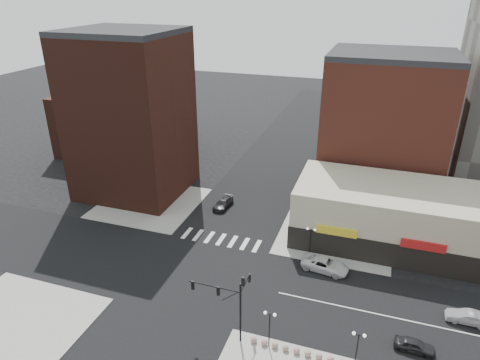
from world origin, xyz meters
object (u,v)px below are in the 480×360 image
(dark_sedan_north, at_px, (223,204))
(street_lamp_ne, at_px, (311,235))
(street_lamp_se_b, at_px, (358,342))
(silver_sedan, at_px, (467,317))
(traffic_signal, at_px, (232,297))
(white_suv, at_px, (325,265))
(street_lamp_se_a, at_px, (270,321))
(dark_sedan_east, at_px, (415,345))

(dark_sedan_north, bearing_deg, street_lamp_ne, -24.97)
(street_lamp_se_b, distance_m, silver_sedan, 14.46)
(traffic_signal, relative_size, white_suv, 1.37)
(street_lamp_se_a, xyz_separation_m, dark_sedan_east, (13.20, 4.02, -2.66))
(white_suv, distance_m, dark_sedan_east, 14.00)
(dark_sedan_east, xyz_separation_m, dark_sedan_north, (-27.24, 20.86, 0.04))
(street_lamp_se_b, relative_size, white_suv, 0.73)
(street_lamp_se_a, relative_size, silver_sedan, 1.02)
(traffic_signal, height_order, street_lamp_se_a, traffic_signal)
(street_lamp_se_a, bearing_deg, dark_sedan_east, 16.92)
(dark_sedan_north, bearing_deg, traffic_signal, -61.84)
(dark_sedan_east, xyz_separation_m, silver_sedan, (5.23, 5.65, 0.04))
(white_suv, height_order, dark_sedan_east, white_suv)
(street_lamp_se_a, bearing_deg, white_suv, 76.67)
(street_lamp_ne, relative_size, silver_sedan, 1.02)
(dark_sedan_east, distance_m, dark_sedan_north, 34.31)
(traffic_signal, xyz_separation_m, dark_sedan_east, (16.97, 3.85, -4.33))
(traffic_signal, relative_size, silver_sedan, 1.90)
(dark_sedan_north, bearing_deg, dark_sedan_east, -31.86)
(street_lamp_se_b, height_order, dark_sedan_east, street_lamp_se_b)
(street_lamp_ne, relative_size, dark_sedan_north, 0.89)
(street_lamp_se_b, relative_size, dark_sedan_east, 1.12)
(white_suv, bearing_deg, traffic_signal, 160.60)
(dark_sedan_east, height_order, silver_sedan, silver_sedan)
(street_lamp_ne, xyz_separation_m, dark_sedan_east, (12.20, -11.98, -2.66))
(traffic_signal, distance_m, silver_sedan, 24.52)
(white_suv, distance_m, dark_sedan_north, 20.52)
(street_lamp_se_b, bearing_deg, dark_sedan_east, 37.68)
(traffic_signal, relative_size, dark_sedan_north, 1.67)
(street_lamp_se_a, height_order, street_lamp_ne, same)
(dark_sedan_north, bearing_deg, street_lamp_se_b, -42.88)
(silver_sedan, bearing_deg, street_lamp_se_b, -46.69)
(traffic_signal, distance_m, street_lamp_ne, 16.62)
(street_lamp_ne, distance_m, white_suv, 3.99)
(street_lamp_se_b, height_order, street_lamp_ne, same)
(street_lamp_se_a, xyz_separation_m, street_lamp_ne, (1.00, 16.00, 0.00))
(dark_sedan_east, bearing_deg, dark_sedan_north, 54.94)
(dark_sedan_east, bearing_deg, white_suv, 47.46)
(traffic_signal, distance_m, dark_sedan_north, 27.10)
(street_lamp_se_a, relative_size, white_suv, 0.73)
(traffic_signal, height_order, white_suv, traffic_signal)
(street_lamp_se_a, relative_size, dark_sedan_north, 0.89)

